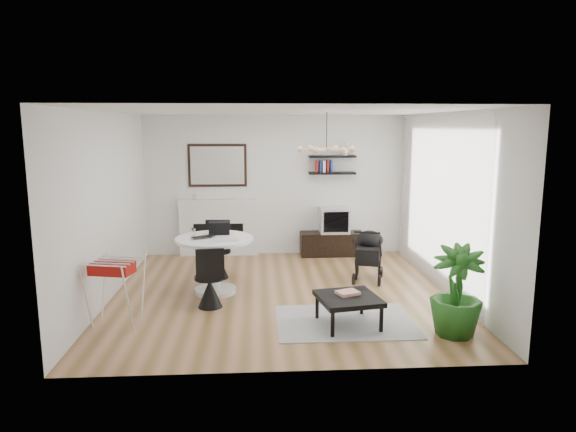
{
  "coord_description": "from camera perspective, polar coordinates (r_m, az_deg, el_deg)",
  "views": [
    {
      "loc": [
        -0.36,
        -7.42,
        2.49
      ],
      "look_at": [
        0.13,
        0.4,
        1.12
      ],
      "focal_mm": 32.0,
      "sensor_mm": 36.0,
      "label": 1
    }
  ],
  "objects": [
    {
      "name": "dining_table",
      "position": [
        7.8,
        -8.14,
        -4.47
      ],
      "size": [
        1.16,
        1.16,
        0.85
      ],
      "color": "white",
      "rests_on": "floor"
    },
    {
      "name": "potted_plant",
      "position": [
        6.5,
        18.22,
        -7.93
      ],
      "size": [
        0.76,
        0.76,
        1.1
      ],
      "primitive_type": "imported",
      "rotation": [
        0.0,
        0.0,
        -0.28
      ],
      "color": "#205919",
      "rests_on": "floor"
    },
    {
      "name": "shelf_upper",
      "position": [
        9.91,
        4.94,
        6.61
      ],
      "size": [
        0.9,
        0.25,
        0.04
      ],
      "primitive_type": "cube",
      "color": "black",
      "rests_on": "wall_back"
    },
    {
      "name": "chair_far",
      "position": [
        8.62,
        -7.85,
        -4.88
      ],
      "size": [
        0.45,
        0.46,
        0.94
      ],
      "rotation": [
        0.0,
        0.0,
        -0.03
      ],
      "color": "black",
      "rests_on": "floor"
    },
    {
      "name": "coffee_table",
      "position": [
        6.57,
        6.72,
        -9.18
      ],
      "size": [
        0.85,
        0.85,
        0.38
      ],
      "rotation": [
        0.0,
        0.0,
        0.18
      ],
      "color": "black",
      "rests_on": "rug"
    },
    {
      "name": "fireplace",
      "position": [
        10.03,
        -7.73,
        -0.51
      ],
      "size": [
        1.5,
        0.17,
        2.16
      ],
      "color": "white",
      "rests_on": "floor"
    },
    {
      "name": "chair_near",
      "position": [
        7.25,
        -8.67,
        -7.93
      ],
      "size": [
        0.43,
        0.44,
        0.88
      ],
      "rotation": [
        0.0,
        0.0,
        3.29
      ],
      "color": "black",
      "rests_on": "floor"
    },
    {
      "name": "newspaper",
      "position": [
        7.58,
        -6.78,
        -2.58
      ],
      "size": [
        0.36,
        0.3,
        0.01
      ],
      "primitive_type": "cube",
      "rotation": [
        0.0,
        0.0,
        0.05
      ],
      "color": "silver",
      "rests_on": "dining_table"
    },
    {
      "name": "wall_right",
      "position": [
        8.03,
        17.35,
        1.33
      ],
      "size": [
        0.0,
        5.0,
        5.0
      ],
      "primitive_type": "plane",
      "rotation": [
        1.57,
        0.0,
        -1.57
      ],
      "color": "white",
      "rests_on": "floor"
    },
    {
      "name": "sheer_curtain",
      "position": [
        8.18,
        16.21,
        1.54
      ],
      "size": [
        0.04,
        3.6,
        2.6
      ],
      "primitive_type": "cube",
      "color": "white",
      "rests_on": "wall_right"
    },
    {
      "name": "wall_left",
      "position": [
        7.8,
        -19.44,
        0.97
      ],
      "size": [
        0.0,
        5.0,
        5.0
      ],
      "primitive_type": "plane",
      "rotation": [
        1.57,
        0.0,
        1.57
      ],
      "color": "white",
      "rests_on": "floor"
    },
    {
      "name": "crt_tv",
      "position": [
        9.96,
        5.15,
        -0.43
      ],
      "size": [
        0.56,
        0.49,
        0.49
      ],
      "color": "silver",
      "rests_on": "tv_console"
    },
    {
      "name": "ceiling",
      "position": [
        7.43,
        -0.8,
        11.57
      ],
      "size": [
        5.0,
        5.0,
        0.0
      ],
      "primitive_type": "plane",
      "color": "white",
      "rests_on": "wall_back"
    },
    {
      "name": "stroller",
      "position": [
        8.51,
        8.94,
        -4.5
      ],
      "size": [
        0.64,
        0.81,
        0.9
      ],
      "rotation": [
        0.0,
        0.0,
        -0.3
      ],
      "color": "black",
      "rests_on": "floor"
    },
    {
      "name": "black_bag",
      "position": [
        7.95,
        -7.65,
        -1.34
      ],
      "size": [
        0.33,
        0.21,
        0.19
      ],
      "primitive_type": "cube",
      "rotation": [
        0.0,
        0.0,
        0.07
      ],
      "color": "black",
      "rests_on": "dining_table"
    },
    {
      "name": "drying_rack",
      "position": [
        6.81,
        -18.63,
        -7.98
      ],
      "size": [
        0.68,
        0.65,
        0.87
      ],
      "rotation": [
        0.0,
        0.0,
        -0.22
      ],
      "color": "white",
      "rests_on": "floor"
    },
    {
      "name": "pendant_lamp",
      "position": [
        7.79,
        4.29,
        7.42
      ],
      "size": [
        0.9,
        0.9,
        0.1
      ],
      "primitive_type": null,
      "color": "#E0A675",
      "rests_on": "ceiling"
    },
    {
      "name": "shelf_lower",
      "position": [
        9.93,
        4.91,
        4.77
      ],
      "size": [
        0.9,
        0.25,
        0.04
      ],
      "primitive_type": "cube",
      "color": "black",
      "rests_on": "wall_back"
    },
    {
      "name": "magazines",
      "position": [
        6.62,
        6.66,
        -8.47
      ],
      "size": [
        0.32,
        0.29,
        0.04
      ],
      "primitive_type": "cube",
      "rotation": [
        0.0,
        0.0,
        0.38
      ],
      "color": "#E15238",
      "rests_on": "coffee_table"
    },
    {
      "name": "drinking_glass",
      "position": [
        7.95,
        -10.46,
        -1.73
      ],
      "size": [
        0.06,
        0.06,
        0.11
      ],
      "primitive_type": "cylinder",
      "color": "white",
      "rests_on": "dining_table"
    },
    {
      "name": "rug",
      "position": [
        6.79,
        6.35,
        -11.56
      ],
      "size": [
        1.76,
        1.27,
        0.01
      ],
      "primitive_type": "cube",
      "color": "#A0A0A0",
      "rests_on": "floor"
    },
    {
      "name": "wall_back",
      "position": [
        9.99,
        -1.47,
        3.39
      ],
      "size": [
        5.0,
        0.0,
        5.0
      ],
      "primitive_type": "plane",
      "rotation": [
        1.57,
        0.0,
        0.0
      ],
      "color": "white",
      "rests_on": "floor"
    },
    {
      "name": "tv_console",
      "position": [
        10.06,
        4.87,
        -3.08
      ],
      "size": [
        1.22,
        0.43,
        0.46
      ],
      "primitive_type": "cube",
      "color": "black",
      "rests_on": "floor"
    },
    {
      "name": "floor",
      "position": [
        7.83,
        -0.75,
        -8.6
      ],
      "size": [
        5.0,
        5.0,
        0.0
      ],
      "primitive_type": "plane",
      "color": "brown",
      "rests_on": "ground"
    },
    {
      "name": "laptop",
      "position": [
        7.68,
        -9.24,
        -2.4
      ],
      "size": [
        0.43,
        0.39,
        0.03
      ],
      "primitive_type": "imported",
      "rotation": [
        0.0,
        0.0,
        0.56
      ],
      "color": "black",
      "rests_on": "dining_table"
    }
  ]
}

